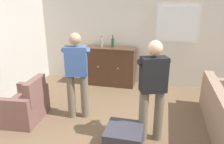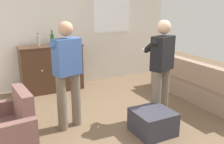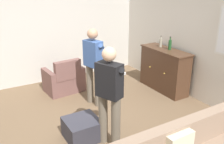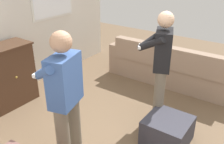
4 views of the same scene
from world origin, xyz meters
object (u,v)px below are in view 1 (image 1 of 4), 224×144
(armchair, at_px, (26,106))
(ottoman, at_px, (124,138))
(bottle_liquor_amber, at_px, (113,42))
(person_standing_right, at_px, (153,88))
(person_standing_left, at_px, (77,72))
(sideboard_cabinet, at_px, (110,66))
(bottle_wine_green, at_px, (101,43))

(armchair, bearing_deg, ottoman, -11.98)
(bottle_liquor_amber, xyz_separation_m, person_standing_right, (1.19, -2.32, -0.22))
(bottle_liquor_amber, xyz_separation_m, person_standing_left, (-0.26, -1.88, -0.22))
(person_standing_left, bearing_deg, person_standing_right, -16.89)
(ottoman, height_order, person_standing_left, person_standing_left)
(sideboard_cabinet, height_order, bottle_wine_green, bottle_wine_green)
(armchair, bearing_deg, person_standing_left, 20.31)
(bottle_wine_green, xyz_separation_m, person_standing_left, (0.05, -1.87, -0.21))
(armchair, bearing_deg, bottle_wine_green, 68.14)
(person_standing_right, bearing_deg, bottle_liquor_amber, 117.04)
(armchair, height_order, bottle_liquor_amber, bottle_liquor_amber)
(sideboard_cabinet, bearing_deg, bottle_wine_green, 169.84)
(sideboard_cabinet, bearing_deg, person_standing_left, -96.04)
(person_standing_left, bearing_deg, ottoman, -35.93)
(bottle_wine_green, distance_m, ottoman, 3.03)
(bottle_liquor_amber, distance_m, ottoman, 2.95)
(ottoman, xyz_separation_m, person_standing_right, (0.37, 0.34, 0.76))
(bottle_liquor_amber, bearing_deg, armchair, -118.19)
(ottoman, distance_m, person_standing_left, 1.52)
(bottle_wine_green, bearing_deg, bottle_liquor_amber, 2.99)
(sideboard_cabinet, bearing_deg, bottle_liquor_amber, 43.21)
(armchair, relative_size, person_standing_left, 0.56)
(person_standing_right, bearing_deg, armchair, 177.84)
(bottle_liquor_amber, bearing_deg, person_standing_right, -62.96)
(person_standing_left, xyz_separation_m, person_standing_right, (1.44, -0.44, 0.00))
(ottoman, distance_m, person_standing_right, 0.91)
(armchair, distance_m, bottle_liquor_amber, 2.68)
(sideboard_cabinet, bearing_deg, ottoman, -71.38)
(armchair, height_order, sideboard_cabinet, sideboard_cabinet)
(armchair, height_order, person_standing_right, person_standing_right)
(sideboard_cabinet, relative_size, bottle_wine_green, 4.93)
(bottle_liquor_amber, distance_m, person_standing_right, 2.62)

